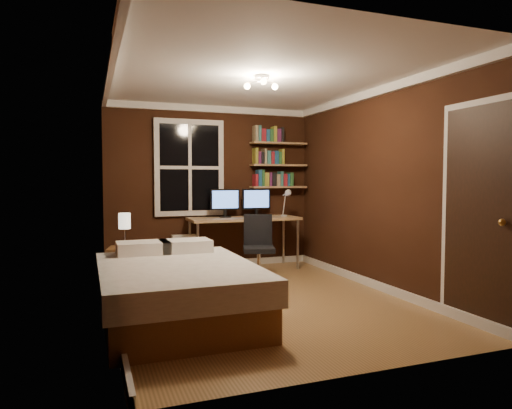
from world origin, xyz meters
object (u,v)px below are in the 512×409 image
object	(u,v)px
desk	(244,221)
office_chair	(259,257)
monitor_right	(256,203)
bed	(177,290)
nightstand	(125,267)
monitor_left	(225,203)
radiator	(184,252)
bedside_lamp	(125,230)
desk_lamp	(286,202)

from	to	relation	value
desk	office_chair	distance (m)	0.98
desk	monitor_right	distance (m)	0.37
desk	bed	bearing A→B (deg)	-123.32
office_chair	desk	bearing A→B (deg)	100.58
nightstand	monitor_left	size ratio (longest dim) A/B	1.12
bed	nightstand	xyz separation A→B (m)	(-0.37, 1.59, -0.04)
radiator	desk	world-z (taller)	desk
bedside_lamp	radiator	bearing A→B (deg)	41.28
office_chair	desk_lamp	bearing A→B (deg)	62.72
bed	monitor_left	size ratio (longest dim) A/B	4.44
desk	nightstand	bearing A→B (deg)	-162.30
monitor_left	monitor_right	xyz separation A→B (m)	(0.51, 0.00, 0.00)
nightstand	desk_lamp	xyz separation A→B (m)	(2.45, 0.47, 0.76)
radiator	monitor_right	size ratio (longest dim) A/B	1.19
bedside_lamp	monitor_left	world-z (taller)	monitor_left
radiator	monitor_right	world-z (taller)	monitor_right
monitor_right	desk_lamp	bearing A→B (deg)	-23.01
radiator	desk_lamp	bearing A→B (deg)	-12.10
monitor_right	monitor_left	bearing A→B (deg)	180.00
bedside_lamp	desk	distance (m)	1.88
nightstand	office_chair	size ratio (longest dim) A/B	0.57
desk	desk_lamp	world-z (taller)	desk_lamp
bedside_lamp	nightstand	bearing A→B (deg)	0.00
bedside_lamp	radiator	distance (m)	1.30
desk	office_chair	xyz separation A→B (m)	(-0.09, -0.88, -0.41)
desk	office_chair	size ratio (longest dim) A/B	1.87
nightstand	desk_lamp	world-z (taller)	desk_lamp
bed	radiator	size ratio (longest dim) A/B	3.74
office_chair	monitor_left	bearing A→B (deg)	117.08
desk_lamp	desk	bearing A→B (deg)	171.54
radiator	monitor_left	xyz separation A→B (m)	(0.60, -0.15, 0.74)
bed	desk_lamp	size ratio (longest dim) A/B	4.58
monitor_left	desk_lamp	bearing A→B (deg)	-11.04
radiator	monitor_right	bearing A→B (deg)	-7.58
bedside_lamp	monitor_right	size ratio (longest dim) A/B	0.96
bed	nightstand	distance (m)	1.63
nightstand	office_chair	xyz separation A→B (m)	(1.70, -0.31, 0.08)
monitor_left	office_chair	xyz separation A→B (m)	(0.18, -0.97, -0.68)
monitor_right	desk_lamp	size ratio (longest dim) A/B	1.03
bedside_lamp	desk_lamp	xyz separation A→B (m)	(2.45, 0.47, 0.29)
nightstand	bedside_lamp	xyz separation A→B (m)	(0.00, 0.00, 0.47)
bedside_lamp	office_chair	world-z (taller)	bedside_lamp
bedside_lamp	monitor_right	bearing A→B (deg)	17.95
nightstand	bedside_lamp	bearing A→B (deg)	0.00
monitor_right	desk_lamp	distance (m)	0.47
bed	desk_lamp	bearing A→B (deg)	44.46
radiator	desk	bearing A→B (deg)	-14.79
monitor_left	office_chair	size ratio (longest dim) A/B	0.51
nightstand	monitor_left	distance (m)	1.82
desk	monitor_left	size ratio (longest dim) A/B	3.69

